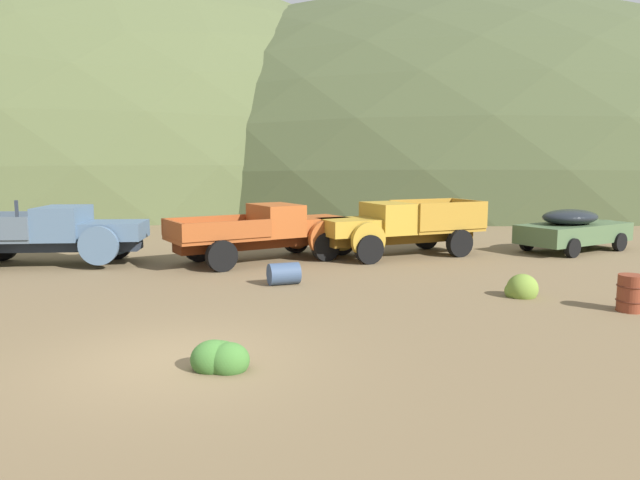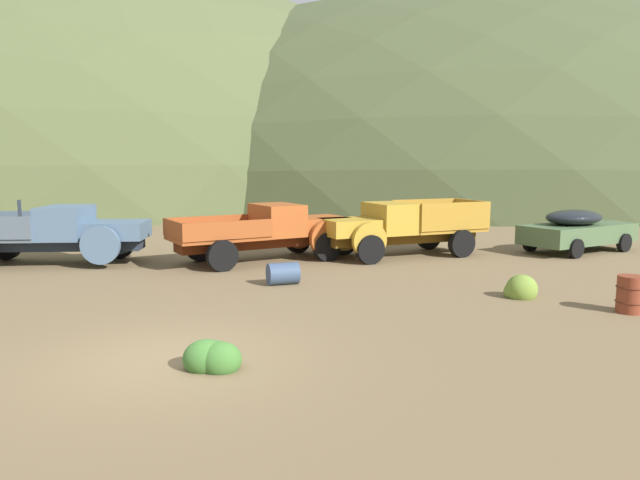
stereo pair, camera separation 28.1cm
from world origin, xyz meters
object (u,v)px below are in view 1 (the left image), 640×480
truck_oxide_orange (274,231)px  oil_drum_by_truck (284,274)px  car_weathered_green (576,229)px  truck_chalk_blue (59,234)px  oil_drum_spare (631,293)px  truck_mustard (392,228)px

truck_oxide_orange → oil_drum_by_truck: bearing=-112.9°
truck_oxide_orange → car_weathered_green: size_ratio=1.24×
truck_oxide_orange → truck_chalk_blue: bearing=156.7°
oil_drum_by_truck → oil_drum_spare: oil_drum_spare is taller
truck_mustard → oil_drum_spare: 8.82m
truck_oxide_orange → oil_drum_spare: (6.58, -8.66, -0.58)m
truck_oxide_orange → truck_mustard: 4.13m
car_weathered_green → truck_mustard: bearing=158.7°
car_weathered_green → truck_oxide_orange: bearing=158.7°
truck_chalk_blue → truck_mustard: (10.95, -0.93, -0.00)m
oil_drum_by_truck → oil_drum_spare: (6.97, -4.68, 0.12)m
truck_oxide_orange → oil_drum_spare: truck_oxide_orange is taller
oil_drum_by_truck → truck_mustard: bearing=39.9°
truck_mustard → oil_drum_by_truck: 5.93m
truck_chalk_blue → truck_oxide_orange: truck_chalk_blue is taller
truck_chalk_blue → truck_mustard: size_ratio=1.05×
truck_chalk_blue → oil_drum_spare: (13.41, -9.39, -0.60)m
truck_chalk_blue → car_weathered_green: 18.18m
truck_chalk_blue → oil_drum_spare: 16.38m
truck_chalk_blue → truck_oxide_orange: size_ratio=1.01×
truck_chalk_blue → oil_drum_by_truck: size_ratio=7.25×
car_weathered_green → oil_drum_spare: size_ratio=6.20×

